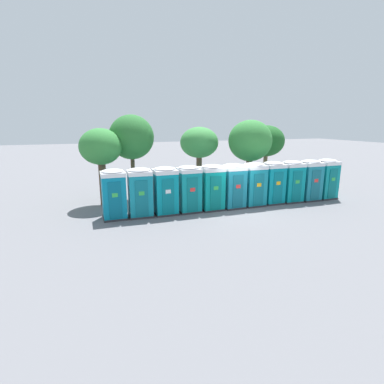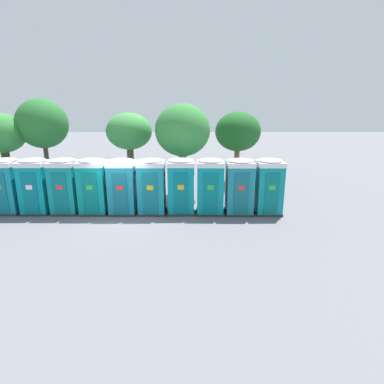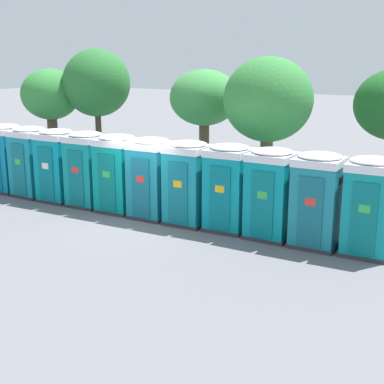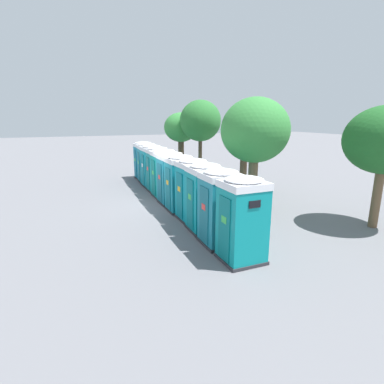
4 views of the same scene
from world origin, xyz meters
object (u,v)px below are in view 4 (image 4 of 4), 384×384
Objects in this scene: portapotty_8 at (205,197)px; portapotty_9 at (220,207)px; portapotty_10 at (242,219)px; street_tree_2 at (181,128)px; portapotty_5 at (171,178)px; portapotty_6 at (180,183)px; portapotty_1 at (147,163)px; street_tree_3 at (255,131)px; street_tree_1 at (245,131)px; street_tree_0 at (200,121)px; portapotty_2 at (152,166)px; portapotty_4 at (164,173)px; portapotty_3 at (158,169)px; portapotty_0 at (144,160)px; portapotty_7 at (193,189)px.

portapotty_8 and portapotty_9 have the same top height.
portapotty_10 is 14.10m from street_tree_2.
portapotty_5 and portapotty_6 have the same top height.
portapotty_1 is 1.00× the size of portapotty_5.
street_tree_1 is at bearing 155.12° from street_tree_3.
street_tree_0 is 1.17× the size of street_tree_1.
street_tree_3 reaches higher than street_tree_1.
portapotty_8 is at bearing -0.90° from portapotty_1.
portapotty_8 is 0.51× the size of street_tree_3.
portapotty_2 is 3.98m from portapotty_5.
street_tree_2 is (-5.65, 3.03, 2.08)m from portapotty_4.
portapotty_1 is 0.57× the size of street_tree_2.
portapotty_8 is at bearing -44.57° from street_tree_1.
street_tree_0 is at bearing 20.36° from street_tree_2.
portapotty_5 is (2.65, -0.09, -0.00)m from portapotty_3.
portapotty_4 is 6.63m from portapotty_9.
portapotty_0 is 13.25m from portapotty_10.
portapotty_7 is 0.51× the size of street_tree_3.
portapotty_5 is at bearing 179.70° from portapotty_10.
portapotty_4 is 2.65m from portapotty_6.
portapotty_0 is 4.69m from street_tree_0.
portapotty_8 is (5.30, -0.05, 0.00)m from portapotty_4.
portapotty_3 is at bearing -117.44° from street_tree_1.
street_tree_2 is at bearing 156.19° from portapotty_5.
portapotty_0 is at bearing 178.42° from portapotty_3.
street_tree_0 is 1.17× the size of street_tree_2.
portapotty_0 is at bearing 177.56° from portapotty_1.
street_tree_2 is at bearing -169.02° from street_tree_1.
portapotty_3 is 0.48× the size of street_tree_0.
portapotty_10 is 0.57× the size of street_tree_2.
street_tree_3 is at bearing 22.90° from portapotty_2.
portapotty_4 and portapotty_10 have the same top height.
portapotty_10 is at bearing -31.79° from street_tree_1.
street_tree_2 reaches higher than portapotty_5.
portapotty_9 is (7.95, -0.14, -0.00)m from portapotty_3.
portapotty_1 is 1.00× the size of portapotty_7.
street_tree_2 is at bearing 162.58° from portapotty_7.
portapotty_3 is 1.00× the size of portapotty_5.
portapotty_4 is 1.00× the size of portapotty_8.
street_tree_3 is at bearing -24.88° from street_tree_1.
portapotty_7 is 3.98m from portapotty_10.
portapotty_9 is at bearing -1.21° from portapotty_0.
portapotty_5 is at bearing -1.70° from portapotty_0.
portapotty_3 is (2.65, -0.05, 0.00)m from portapotty_1.
portapotty_9 is at bearing -20.24° from street_tree_0.
portapotty_0 is 1.00× the size of portapotty_9.
street_tree_3 reaches higher than portapotty_0.
portapotty_6 and portapotty_9 have the same top height.
portapotty_1 is at bearing 178.94° from portapotty_9.
street_tree_3 reaches higher than portapotty_9.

